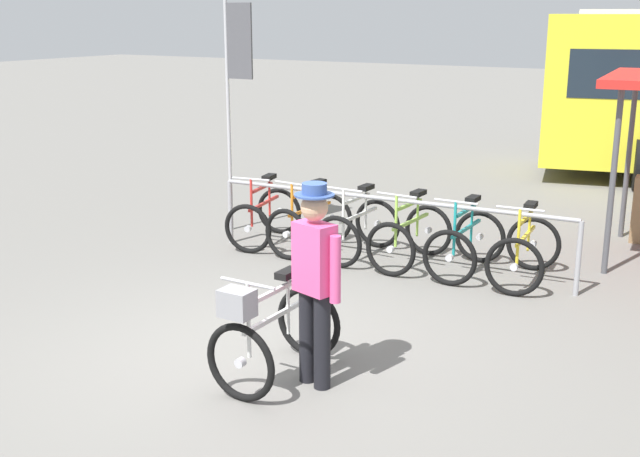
{
  "coord_description": "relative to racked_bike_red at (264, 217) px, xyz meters",
  "views": [
    {
      "loc": [
        4.02,
        -5.57,
        3.02
      ],
      "look_at": [
        0.27,
        0.86,
        1.0
      ],
      "focal_mm": 44.77,
      "sensor_mm": 36.0,
      "label": 1
    }
  ],
  "objects": [
    {
      "name": "ground_plane",
      "position": [
        1.86,
        -3.02,
        -0.37
      ],
      "size": [
        80.0,
        80.0,
        0.0
      ],
      "primitive_type": "plane",
      "color": "slate"
    },
    {
      "name": "bike_rack_rail",
      "position": [
        1.86,
        -0.09,
        0.33
      ],
      "size": [
        4.61,
        0.27,
        0.88
      ],
      "color": "#99999E",
      "rests_on": "ground"
    },
    {
      "name": "racked_bike_red",
      "position": [
        0.0,
        0.0,
        0.0
      ],
      "size": [
        0.84,
        1.21,
        0.98
      ],
      "color": "black",
      "rests_on": "ground"
    },
    {
      "name": "racked_bike_orange",
      "position": [
        0.7,
        0.03,
        0.0
      ],
      "size": [
        0.74,
        1.13,
        0.97
      ],
      "color": "black",
      "rests_on": "ground"
    },
    {
      "name": "racked_bike_white",
      "position": [
        1.4,
        0.06,
        0.0
      ],
      "size": [
        0.69,
        1.13,
        0.98
      ],
      "color": "black",
      "rests_on": "ground"
    },
    {
      "name": "racked_bike_lime",
      "position": [
        2.1,
        0.1,
        0.0
      ],
      "size": [
        0.72,
        1.13,
        0.97
      ],
      "color": "black",
      "rests_on": "ground"
    },
    {
      "name": "racked_bike_teal",
      "position": [
        2.8,
        0.13,
        0.0
      ],
      "size": [
        0.66,
        1.08,
        0.97
      ],
      "color": "black",
      "rests_on": "ground"
    },
    {
      "name": "racked_bike_yellow",
      "position": [
        3.5,
        0.16,
        0.0
      ],
      "size": [
        0.74,
        1.15,
        0.97
      ],
      "color": "black",
      "rests_on": "ground"
    },
    {
      "name": "featured_bicycle",
      "position": [
        2.4,
        -3.45,
        0.08
      ],
      "size": [
        0.68,
        1.18,
        0.97
      ],
      "color": "black",
      "rests_on": "ground"
    },
    {
      "name": "person_with_featured_bike",
      "position": [
        2.75,
        -3.31,
        0.58
      ],
      "size": [
        0.51,
        0.32,
        1.72
      ],
      "color": "black",
      "rests_on": "ground"
    },
    {
      "name": "banner_flag",
      "position": [
        -0.68,
        0.36,
        1.86
      ],
      "size": [
        0.45,
        0.05,
        3.2
      ],
      "color": "#B2B2B7",
      "rests_on": "ground"
    }
  ]
}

